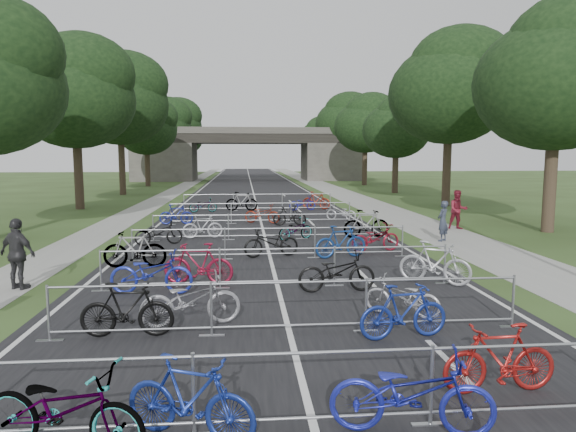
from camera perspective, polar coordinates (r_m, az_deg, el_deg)
name	(u,v)px	position (r m, az deg, el deg)	size (l,w,h in m)	color
ground	(315,431)	(7.18, 2.98, -22.72)	(200.00, 200.00, 0.00)	#2E411B
road	(252,187)	(56.30, -4.04, 3.26)	(11.00, 140.00, 0.01)	black
sidewalk_right	(324,186)	(56.99, 4.04, 3.30)	(3.00, 140.00, 0.01)	gray
sidewalk_left	(182,187)	(56.68, -11.65, 3.16)	(2.00, 140.00, 0.01)	gray
lane_markings	(252,187)	(56.30, -4.04, 3.25)	(0.12, 140.00, 0.00)	silver
overpass_bridge	(250,154)	(71.19, -4.26, 6.85)	(31.00, 8.00, 7.05)	#47443F
tree_right_0	(560,77)	(26.38, 27.96, 13.45)	(7.17, 7.17, 10.93)	#33261C
tree_left_1	(76,94)	(35.89, -22.49, 12.38)	(7.56, 7.56, 11.53)	#33261C
tree_right_1	(452,89)	(37.12, 17.72, 13.30)	(8.18, 8.18, 12.47)	#33261C
tree_left_2	(121,101)	(47.51, -18.11, 12.07)	(8.40, 8.40, 12.81)	#33261C
tree_right_2	(398,128)	(48.24, 12.09, 9.58)	(6.16, 6.16, 9.39)	#33261C
tree_left_3	(147,127)	(59.13, -15.39, 9.49)	(6.72, 6.72, 10.25)	#33261C
tree_right_3	(366,124)	(59.86, 8.71, 10.04)	(7.17, 7.17, 10.93)	#33261C
tree_left_4	(164,126)	(70.99, -13.65, 9.72)	(7.56, 7.56, 11.53)	#33261C
tree_right_4	(346,122)	(71.62, 6.44, 10.33)	(8.18, 8.18, 12.47)	#33261C
tree_left_5	(175,125)	(82.91, -12.40, 9.89)	(8.40, 8.40, 12.81)	#33261C
tree_right_5	(331,139)	(83.33, 4.78, 8.51)	(6.16, 6.16, 9.39)	#33261C
tree_left_6	(184,138)	(94.74, -11.44, 8.53)	(6.72, 6.72, 10.25)	#33261C
tree_right_6	(320,136)	(95.20, 3.56, 8.90)	(7.17, 7.17, 10.93)	#33261C
barrier_row_0	(315,391)	(6.93, 3.01, -18.80)	(9.70, 0.08, 1.10)	#A2A5AA
barrier_row_1	(290,307)	(10.27, 0.19, -10.11)	(9.70, 0.08, 1.10)	#A2A5AA
barrier_row_2	(278,267)	(13.75, -1.16, -5.74)	(9.70, 0.08, 1.10)	#A2A5AA
barrier_row_3	(270,243)	(17.47, -1.98, -3.02)	(9.70, 0.08, 1.10)	#A2A5AA
barrier_row_4	(265,227)	(21.41, -2.54, -1.18)	(9.70, 0.08, 1.10)	#A2A5AA
barrier_row_5	(261,213)	(26.37, -2.99, 0.34)	(9.70, 0.08, 1.10)	#A2A5AA
barrier_row_6	(258,202)	(32.34, -3.36, 1.54)	(9.70, 0.08, 1.10)	#A2A5AA
bike_0	(64,410)	(6.99, -23.65, -19.11)	(0.73, 2.09, 1.10)	#A2A5AA
bike_1	(190,399)	(6.85, -10.86, -19.36)	(0.50, 1.78, 1.07)	navy
bike_2	(412,394)	(7.02, 13.58, -18.65)	(0.72, 2.07, 1.09)	#1D24A0
bike_3	(500,359)	(8.48, 22.48, -14.49)	(0.50, 1.77, 1.06)	maroon
bike_4	(127,310)	(10.57, -17.46, -9.95)	(0.51, 1.81, 1.09)	black
bike_5	(191,300)	(10.93, -10.77, -9.20)	(0.72, 2.06, 1.08)	#939299
bike_6	(404,312)	(10.25, 12.74, -10.37)	(0.51, 1.80, 1.08)	navy
bike_7	(402,297)	(11.64, 12.56, -8.79)	(0.58, 1.66, 0.87)	#A5A5AD
bike_8	(151,273)	(13.55, -14.95, -6.11)	(0.74, 2.11, 1.11)	#1C299C
bike_9	(198,264)	(14.20, -9.93, -5.29)	(0.54, 1.92, 1.16)	maroon
bike_10	(337,272)	(13.36, 5.43, -6.21)	(0.70, 2.01, 1.06)	black
bike_11	(435,263)	(14.61, 16.01, -5.06)	(0.56, 1.97, 1.18)	#B3B5BB
bike_12	(135,249)	(16.77, -16.66, -3.57)	(0.55, 1.96, 1.18)	#A2A5AA
bike_13	(271,243)	(17.76, -1.85, -2.96)	(0.68, 1.95, 1.02)	black
bike_14	(341,242)	(17.67, 5.89, -2.87)	(0.53, 1.88, 1.13)	navy
bike_15	(375,238)	(18.93, 9.68, -2.45)	(0.68, 1.95, 1.02)	maroon
bike_16	(159,233)	(20.71, -14.19, -1.84)	(0.64, 1.84, 0.96)	black
bike_17	(203,227)	(21.94, -9.48, -1.17)	(0.48, 1.70, 1.02)	#AEB0B6
bike_18	(295,230)	(21.27, 0.84, -1.51)	(0.59, 1.68, 0.89)	#A2A5AA
bike_19	(366,224)	(22.05, 8.69, -0.87)	(0.57, 2.01, 1.21)	#A2A5AA
bike_20	(176,215)	(26.52, -12.32, 0.15)	(0.48, 1.70, 1.02)	navy
bike_21	(262,214)	(26.44, -2.87, 0.23)	(0.65, 1.86, 0.98)	maroon
bike_22	(290,216)	(25.58, 0.18, 0.05)	(0.47, 1.67, 1.00)	black
bike_23	(341,213)	(27.62, 5.90, 0.39)	(0.59, 1.68, 0.88)	#B8B9C1
bike_24	(203,205)	(31.82, -9.42, 1.19)	(0.59, 1.68, 0.88)	#A2A5AA
bike_25	(242,202)	(32.23, -5.18, 1.61)	(0.56, 1.99, 1.20)	#A2A5AA
bike_26	(302,203)	(32.50, 1.61, 1.41)	(0.59, 1.71, 0.90)	#1B1B97
bike_27	(316,201)	(33.23, 3.16, 1.73)	(0.53, 1.89, 1.14)	maroon
pedestrian_a	(443,221)	(21.84, 16.82, -0.56)	(0.61, 0.40, 1.66)	#2C3243
pedestrian_b	(458,210)	(25.51, 18.36, 0.64)	(0.90, 0.70, 1.86)	maroon
pedestrian_c	(18,254)	(15.21, -27.82, -3.79)	(1.10, 0.46, 1.88)	#2A292C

